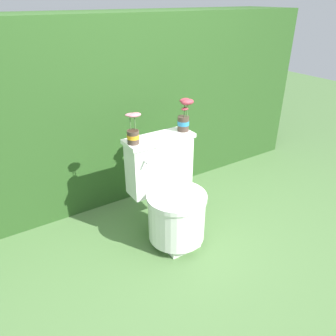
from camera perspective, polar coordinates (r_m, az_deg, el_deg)
ground_plane at (r=2.55m, az=1.08°, el=-13.37°), size 12.00×12.00×0.00m
hedge_backdrop at (r=3.05m, az=-10.74°, el=10.31°), size 4.03×0.67×1.57m
toilet at (r=2.42m, az=0.45°, el=-5.28°), size 0.51×0.55×0.79m
potted_plant_left at (r=2.20m, az=-6.09°, el=6.25°), size 0.11×0.09×0.21m
potted_plant_midleft at (r=2.40m, az=2.84°, el=8.97°), size 0.11×0.10×0.24m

